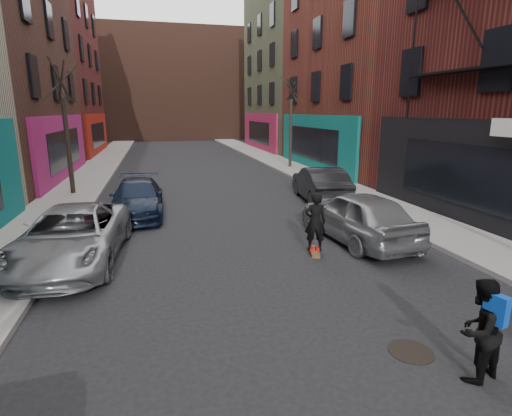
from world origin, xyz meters
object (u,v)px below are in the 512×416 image
parked_left_far (72,236)px  pedestrian (480,330)px  skateboarder (315,222)px  manhole (411,352)px  tree_left_far (65,120)px  tree_right_far (291,114)px  skateboard (314,252)px  parked_left_end (137,198)px  parked_right_far (358,216)px  parked_right_end (320,184)px

parked_left_far → pedestrian: pedestrian is taller
skateboarder → manhole: (-0.22, -4.63, -0.88)m
tree_left_far → tree_right_far: bearing=25.8°
tree_left_far → skateboard: tree_left_far is taller
parked_left_end → parked_left_far: bearing=-106.5°
skateboard → manhole: (-0.22, -4.63, -0.04)m
parked_right_far → pedestrian: pedestrian is taller
tree_left_far → skateboarder: size_ratio=4.12×
pedestrian → skateboard: bearing=-102.6°
skateboard → skateboarder: skateboarder is taller
skateboarder → tree_left_far: bearing=-36.9°
parked_right_end → tree_right_far: bearing=-94.0°
parked_right_far → parked_left_end: bearing=-41.6°
parked_left_far → manhole: 8.13m
parked_right_far → pedestrian: 6.28m
parked_right_far → skateboard: (-1.63, -0.73, -0.71)m
parked_right_end → pedestrian: pedestrian is taller
parked_right_end → manhole: size_ratio=6.33×
parked_left_end → parked_right_far: parked_right_far is taller
parked_left_far → skateboarder: (6.17, -0.87, 0.19)m
tree_right_far → parked_right_far: bearing=-101.3°
pedestrian → manhole: pedestrian is taller
tree_left_far → pedestrian: bearing=-62.0°
tree_right_far → parked_right_far: size_ratio=1.53×
parked_right_end → skateboarder: skateboarder is taller
skateboard → pedestrian: bearing=-72.6°
parked_right_far → manhole: parked_right_far is taller
parked_left_end → skateboard: parked_left_end is taller
pedestrian → manhole: (-0.48, 0.77, -0.77)m
skateboard → parked_left_end: bearing=146.2°
tree_right_far → manhole: (-4.85, -20.37, -3.52)m
tree_left_far → parked_left_end: (3.00, -4.38, -2.73)m
skateboard → pedestrian: (0.27, -5.40, 0.72)m
parked_left_far → tree_left_far: bearing=104.3°
tree_left_far → parked_right_end: 11.41m
skateboarder → parked_left_far: bearing=6.5°
parked_right_end → pedestrian: (-2.41, -11.39, 0.04)m
tree_right_far → skateboarder: (-4.63, -15.74, -2.64)m
skateboard → tree_left_far: bearing=143.1°
pedestrian → parked_right_end: bearing=-117.4°
parked_right_end → skateboarder: (-2.68, -5.99, 0.16)m
parked_right_end → manhole: parked_right_end is taller
parked_right_end → skateboard: parked_right_end is taller
parked_left_end → parked_right_far: 7.90m
parked_left_far → parked_left_end: (1.40, 4.49, -0.05)m
tree_right_far → skateboard: tree_right_far is taller
parked_left_far → parked_right_far: size_ratio=1.12×
parked_left_far → parked_right_end: bearing=34.2°
tree_left_far → skateboarder: 12.70m
parked_right_end → skateboard: (-2.68, -5.99, -0.68)m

